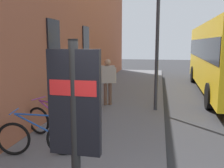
{
  "coord_description": "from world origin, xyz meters",
  "views": [
    {
      "loc": [
        -1.94,
        0.2,
        2.48
      ],
      "look_at": [
        4.56,
        1.44,
        1.39
      ],
      "focal_mm": 40.04,
      "sensor_mm": 36.0,
      "label": 1
    }
  ],
  "objects_px": {
    "bicycle_under_window": "(70,110)",
    "pedestrian_near_bus": "(108,77)",
    "bicycle_leaning_wall": "(39,138)",
    "transit_info_sign": "(75,117)",
    "street_lamp": "(158,25)",
    "bicycle_mid_rack": "(54,123)"
  },
  "relations": [
    {
      "from": "bicycle_under_window",
      "to": "pedestrian_near_bus",
      "type": "xyz_separation_m",
      "value": [
        2.39,
        -0.64,
        0.68
      ]
    },
    {
      "from": "bicycle_leaning_wall",
      "to": "transit_info_sign",
      "type": "height_order",
      "value": "transit_info_sign"
    },
    {
      "from": "bicycle_leaning_wall",
      "to": "street_lamp",
      "type": "height_order",
      "value": "street_lamp"
    },
    {
      "from": "bicycle_leaning_wall",
      "to": "street_lamp",
      "type": "bearing_deg",
      "value": -29.49
    },
    {
      "from": "transit_info_sign",
      "to": "street_lamp",
      "type": "bearing_deg",
      "value": -6.64
    },
    {
      "from": "bicycle_mid_rack",
      "to": "pedestrian_near_bus",
      "type": "relative_size",
      "value": 0.97
    },
    {
      "from": "bicycle_under_window",
      "to": "pedestrian_near_bus",
      "type": "relative_size",
      "value": 0.98
    },
    {
      "from": "bicycle_mid_rack",
      "to": "street_lamp",
      "type": "bearing_deg",
      "value": -37.66
    },
    {
      "from": "bicycle_leaning_wall",
      "to": "transit_info_sign",
      "type": "distance_m",
      "value": 3.02
    },
    {
      "from": "bicycle_mid_rack",
      "to": "street_lamp",
      "type": "distance_m",
      "value": 4.74
    },
    {
      "from": "bicycle_mid_rack",
      "to": "street_lamp",
      "type": "xyz_separation_m",
      "value": [
        3.16,
        -2.44,
        2.55
      ]
    },
    {
      "from": "street_lamp",
      "to": "transit_info_sign",
      "type": "bearing_deg",
      "value": 173.36
    },
    {
      "from": "bicycle_mid_rack",
      "to": "bicycle_under_window",
      "type": "bearing_deg",
      "value": 0.41
    },
    {
      "from": "bicycle_under_window",
      "to": "transit_info_sign",
      "type": "distance_m",
      "value": 4.87
    },
    {
      "from": "transit_info_sign",
      "to": "street_lamp",
      "type": "distance_m",
      "value": 6.59
    },
    {
      "from": "bicycle_under_window",
      "to": "transit_info_sign",
      "type": "bearing_deg",
      "value": -158.85
    },
    {
      "from": "street_lamp",
      "to": "bicycle_leaning_wall",
      "type": "bearing_deg",
      "value": 150.51
    },
    {
      "from": "pedestrian_near_bus",
      "to": "bicycle_mid_rack",
      "type": "bearing_deg",
      "value": 169.96
    },
    {
      "from": "transit_info_sign",
      "to": "street_lamp",
      "type": "xyz_separation_m",
      "value": [
        6.41,
        -0.75,
        1.34
      ]
    },
    {
      "from": "bicycle_leaning_wall",
      "to": "street_lamp",
      "type": "xyz_separation_m",
      "value": [
        4.16,
        -2.35,
        2.55
      ]
    },
    {
      "from": "bicycle_under_window",
      "to": "bicycle_leaning_wall",
      "type": "bearing_deg",
      "value": -177.47
    },
    {
      "from": "bicycle_leaning_wall",
      "to": "bicycle_under_window",
      "type": "xyz_separation_m",
      "value": [
        2.16,
        0.1,
        0.0
      ]
    }
  ]
}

